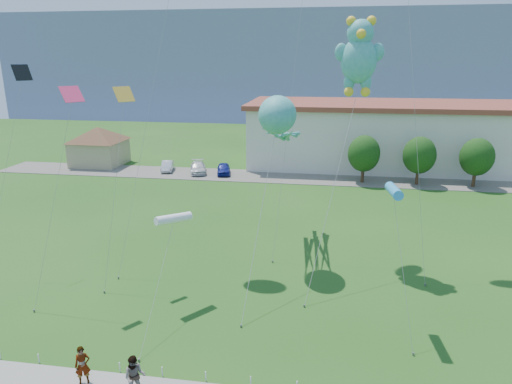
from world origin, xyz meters
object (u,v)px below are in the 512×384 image
Objects in this scene: parked_car_blue at (224,169)px; teddy_bear_kite at (359,55)px; pavilion at (99,142)px; pedestrian_right at (135,376)px; octopus_kite at (279,124)px; parked_car_silver at (167,166)px; warehouse at (487,136)px; pedestrian_left at (83,365)px; parked_car_white at (198,168)px.

parked_car_blue is 0.23× the size of teddy_bear_kite.
pavilion is at bearing 158.84° from parked_car_blue.
octopus_kite reaches higher than pedestrian_right.
pedestrian_right is 0.51× the size of parked_car_silver.
warehouse reaches higher than pedestrian_left.
parked_car_white is 26.83m from octopus_kite.
pavilion is 46.51m from pedestrian_right.
warehouse is 39.02m from octopus_kite.
pavilion reaches higher than parked_car_blue.
warehouse is at bearing -1.50° from parked_car_silver.
warehouse reaches higher than pavilion.
pedestrian_right is at bearing -94.53° from parked_car_white.
pavilion is 2.42× the size of parked_car_blue.
parked_car_silver is at bearing -11.86° from pavilion.
octopus_kite is (9.07, -22.05, 8.68)m from parked_car_blue.
octopus_kite is 0.95× the size of teddy_bear_kite.
parked_car_blue is (-4.90, 38.01, -0.32)m from pedestrian_right.
octopus_kite is (-23.44, -30.75, 5.27)m from warehouse.
teddy_bear_kite is (11.79, 16.00, 12.91)m from pedestrian_left.
warehouse is 16.50× the size of parked_car_silver.
pavilion is at bearing 137.02° from octopus_kite.
parked_car_blue is at bearing -19.13° from parked_car_white.
pedestrian_left reaches higher than parked_car_blue.
warehouse is at bearing 6.84° from pavilion.
pavilion is at bearing 89.94° from pedestrian_left.
warehouse is at bearing 30.68° from pedestrian_left.
pavilion is 44.99m from pedestrian_left.
parked_car_blue is 0.25× the size of octopus_kite.
parked_car_blue is at bearing 67.33° from pedestrian_left.
teddy_bear_kite is (21.53, -22.21, 13.22)m from parked_car_silver.
pedestrian_right is (-27.61, -46.72, -3.09)m from warehouse.
pedestrian_left is 37.70m from parked_car_blue.
warehouse reaches higher than parked_car_silver.
parked_car_blue is at bearing -17.50° from parked_car_silver.
octopus_kite is (16.46, -22.63, 8.72)m from parked_car_silver.
pedestrian_left is (19.84, -40.32, -2.04)m from pavilion.
pavilion is at bearing -173.16° from warehouse.
parked_car_silver is (-12.29, 38.59, -0.36)m from pedestrian_right.
parked_car_white is at bearing 72.20° from pedestrian_left.
parked_car_silver is 0.97× the size of parked_car_blue.
teddy_bear_kite reaches higher than pedestrian_right.
parked_car_blue is at bearing 123.18° from teddy_bear_kite.
parked_car_silver is 4.15m from parked_car_white.
warehouse is at bearing 52.68° from octopus_kite.
teddy_bear_kite is (14.14, -21.63, 13.18)m from parked_car_blue.
pedestrian_right is at bearing -120.59° from warehouse.
warehouse is 55.37m from pedestrian_left.
pedestrian_left reaches higher than parked_car_silver.
octopus_kite is at bearing -77.54° from parked_car_white.
pedestrian_right is at bearing -104.64° from octopus_kite.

